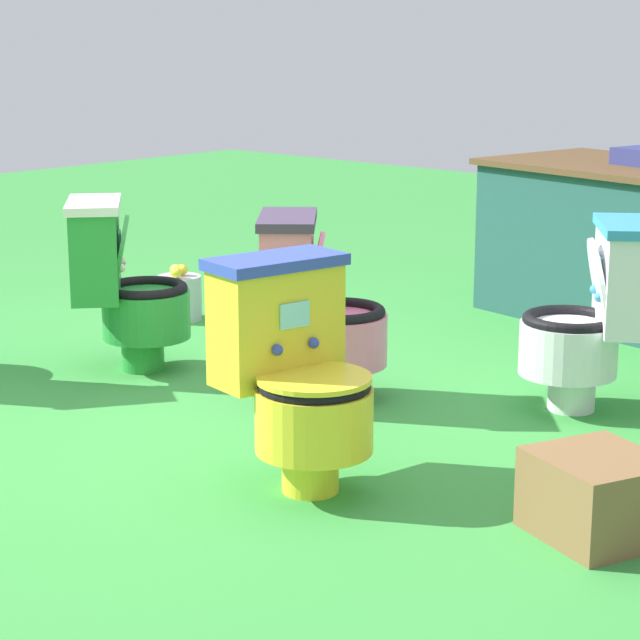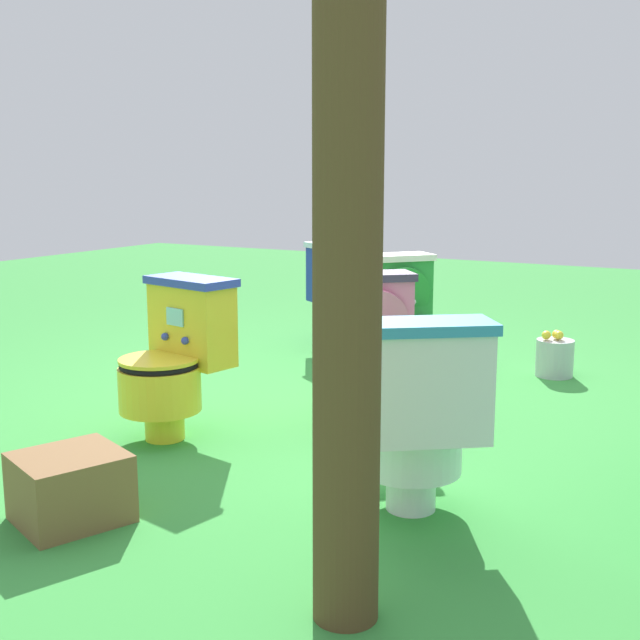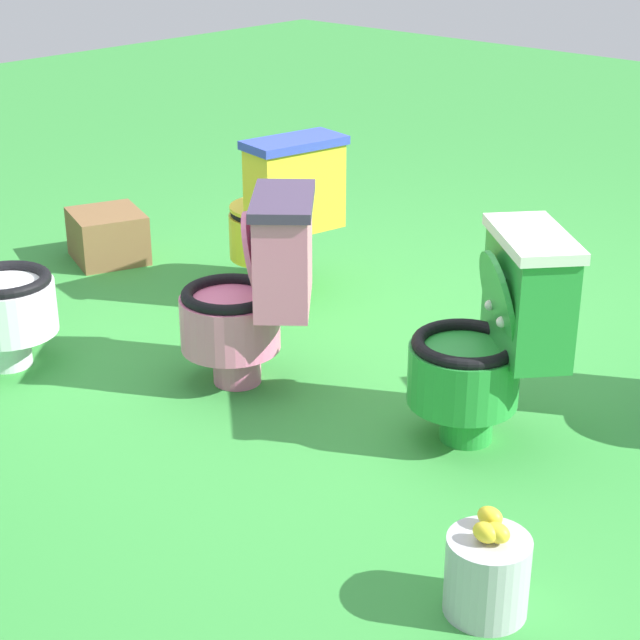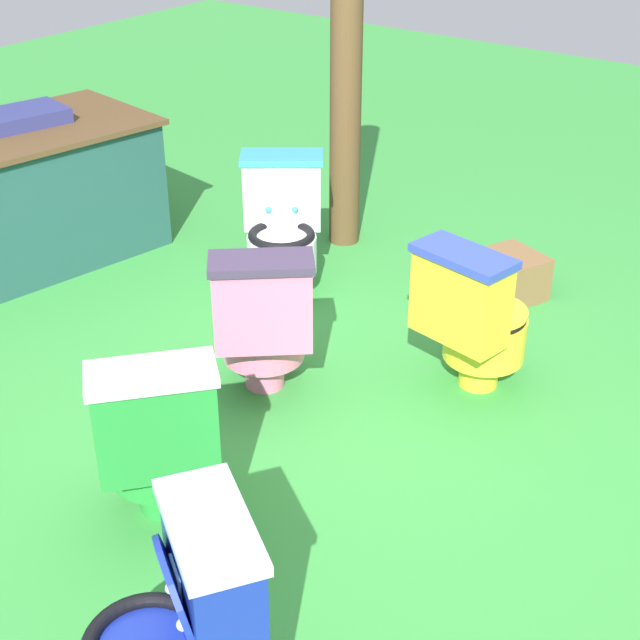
{
  "view_description": "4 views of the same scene",
  "coord_description": "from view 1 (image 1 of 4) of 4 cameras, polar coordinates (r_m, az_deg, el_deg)",
  "views": [
    {
      "loc": [
        3.34,
        -2.99,
        1.44
      ],
      "look_at": [
        0.22,
        0.48,
        0.31
      ],
      "focal_mm": 69.55,
      "sensor_mm": 36.0,
      "label": 1
    },
    {
      "loc": [
        3.62,
        2.09,
        1.21
      ],
      "look_at": [
        -0.29,
        -0.11,
        0.38
      ],
      "focal_mm": 45.75,
      "sensor_mm": 36.0,
      "label": 2
    },
    {
      "loc": [
        -2.36,
        2.94,
        1.79
      ],
      "look_at": [
        -0.09,
        0.45,
        0.34
      ],
      "focal_mm": 59.44,
      "sensor_mm": 36.0,
      "label": 3
    },
    {
      "loc": [
        -2.48,
        -1.84,
        2.37
      ],
      "look_at": [
        0.27,
        0.19,
        0.45
      ],
      "focal_mm": 52.56,
      "sensor_mm": 36.0,
      "label": 4
    }
  ],
  "objects": [
    {
      "name": "ground",
      "position": [
        4.7,
        -5.98,
        -4.33
      ],
      "size": [
        14.0,
        14.0,
        0.0
      ],
      "primitive_type": "plane",
      "color": "green"
    },
    {
      "name": "toilet_green",
      "position": [
        5.24,
        -9.06,
        1.65
      ],
      "size": [
        0.63,
        0.64,
        0.73
      ],
      "rotation": [
        0.0,
        0.0,
        5.57
      ],
      "color": "green",
      "rests_on": "ground"
    },
    {
      "name": "vendor_table",
      "position": [
        6.23,
        14.38,
        3.46
      ],
      "size": [
        1.58,
        1.09,
        0.85
      ],
      "rotation": [
        0.0,
        0.0,
        -0.17
      ],
      "color": "#23514C",
      "rests_on": "ground"
    },
    {
      "name": "toilet_white",
      "position": [
        4.74,
        12.54,
        0.25
      ],
      "size": [
        0.63,
        0.62,
        0.73
      ],
      "rotation": [
        0.0,
        0.0,
        2.21
      ],
      "color": "white",
      "rests_on": "ground"
    },
    {
      "name": "toilet_yellow",
      "position": [
        3.88,
        -1.08,
        -2.46
      ],
      "size": [
        0.56,
        0.49,
        0.73
      ],
      "rotation": [
        0.0,
        0.0,
        4.52
      ],
      "color": "yellow",
      "rests_on": "ground"
    },
    {
      "name": "lemon_bucket",
      "position": [
        6.16,
        -6.49,
        1.08
      ],
      "size": [
        0.22,
        0.22,
        0.28
      ],
      "color": "#B7B7BF",
      "rests_on": "ground"
    },
    {
      "name": "small_crate",
      "position": [
        3.66,
        12.65,
        -7.91
      ],
      "size": [
        0.45,
        0.43,
        0.24
      ],
      "primitive_type": "cube",
      "rotation": [
        0.0,
        0.0,
        2.77
      ],
      "color": "brown",
      "rests_on": "ground"
    },
    {
      "name": "toilet_pink",
      "position": [
        4.77,
        -0.2,
        0.65
      ],
      "size": [
        0.64,
        0.63,
        0.73
      ],
      "rotation": [
        0.0,
        0.0,
        5.42
      ],
      "color": "pink",
      "rests_on": "ground"
    }
  ]
}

